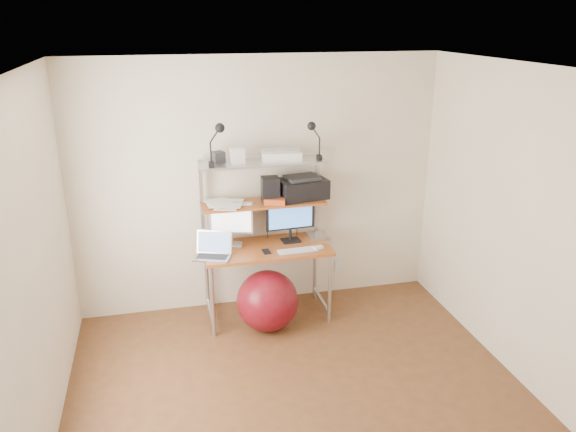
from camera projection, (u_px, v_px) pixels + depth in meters
name	position (u px, v px, depth m)	size (l,w,h in m)	color
room	(307.00, 258.00, 3.87)	(3.60, 3.60, 3.60)	brown
computer_desk	(265.00, 224.00, 5.34)	(1.20, 0.60, 1.57)	#A85220
wall_outlet	(339.00, 265.00, 6.01)	(0.08, 0.01, 0.12)	silver
monitor_silver	(231.00, 221.00, 5.32)	(0.41, 0.19, 0.46)	#AFB0B4
monitor_black	(290.00, 217.00, 5.43)	(0.48, 0.15, 0.48)	black
laptop	(213.00, 251.00, 5.14)	(0.40, 0.36, 0.29)	#BBBCC0
keyboard	(298.00, 250.00, 5.27)	(0.38, 0.11, 0.01)	silver
mouse	(318.00, 248.00, 5.31)	(0.09, 0.06, 0.03)	silver
mac_mini	(318.00, 236.00, 5.56)	(0.19, 0.19, 0.04)	#BBBCC0
phone	(266.00, 252.00, 5.24)	(0.06, 0.12, 0.01)	black
printer	(302.00, 188.00, 5.43)	(0.51, 0.39, 0.22)	black
nas_cube	(270.00, 190.00, 5.31)	(0.16, 0.16, 0.24)	black
red_box	(275.00, 201.00, 5.28)	(0.20, 0.13, 0.06)	#B4431C
scanner	(281.00, 155.00, 5.24)	(0.39, 0.28, 0.10)	silver
box_white	(237.00, 156.00, 5.10)	(0.12, 0.10, 0.14)	silver
box_grey	(218.00, 157.00, 5.14)	(0.10, 0.10, 0.10)	#2A2A2C
clip_lamp_left	(218.00, 135.00, 4.91)	(0.16, 0.09, 0.39)	black
clip_lamp_right	(313.00, 132.00, 5.15)	(0.14, 0.08, 0.36)	black
exercise_ball	(267.00, 301.00, 5.28)	(0.58, 0.58, 0.58)	maroon
paper_stack	(223.00, 204.00, 5.25)	(0.39, 0.40, 0.02)	white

